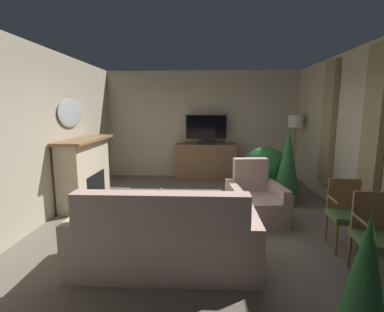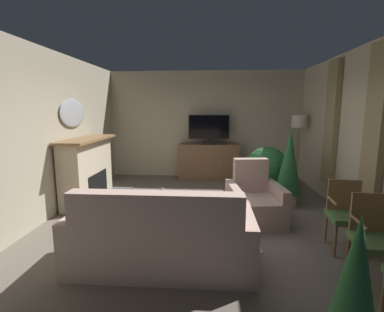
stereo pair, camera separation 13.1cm
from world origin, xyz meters
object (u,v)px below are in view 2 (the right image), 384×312
(television, at_px, (209,129))
(tv_cabinet, at_px, (209,162))
(armchair_by_fireplace, at_px, (254,203))
(side_chair_nearest_door, at_px, (377,236))
(potted_plant_on_hearth_side, at_px, (267,170))
(floor_lamp, at_px, (299,128))
(potted_plant_small_fern_corner, at_px, (289,165))
(coffee_table, at_px, (175,206))
(side_chair_tucked_against_wall, at_px, (347,213))
(potted_plant_leafy_by_curtain, at_px, (355,288))
(cat, at_px, (155,194))
(sofa_floral, at_px, (161,241))
(folded_newspaper, at_px, (170,205))
(wall_mirror_oval, at_px, (73,113))
(fireplace, at_px, (89,171))
(tv_remote, at_px, (178,203))

(television, bearing_deg, tv_cabinet, 90.00)
(armchair_by_fireplace, bearing_deg, side_chair_nearest_door, -55.78)
(potted_plant_on_hearth_side, bearing_deg, floor_lamp, 50.40)
(armchair_by_fireplace, distance_m, potted_plant_small_fern_corner, 1.20)
(coffee_table, height_order, side_chair_tucked_against_wall, side_chair_tucked_against_wall)
(potted_plant_leafy_by_curtain, relative_size, potted_plant_small_fern_corner, 0.79)
(potted_plant_on_hearth_side, bearing_deg, cat, -174.59)
(sofa_floral, height_order, potted_plant_leafy_by_curtain, potted_plant_leafy_by_curtain)
(side_chair_nearest_door, bearing_deg, side_chair_tucked_against_wall, 89.99)
(television, xyz_separation_m, folded_newspaper, (-0.54, -3.30, -0.93))
(armchair_by_fireplace, bearing_deg, folded_newspaper, -159.16)
(folded_newspaper, xyz_separation_m, sofa_floral, (0.05, -1.00, -0.08))
(potted_plant_on_hearth_side, bearing_deg, sofa_floral, -121.14)
(wall_mirror_oval, height_order, armchair_by_fireplace, wall_mirror_oval)
(floor_lamp, bearing_deg, fireplace, -160.36)
(armchair_by_fireplace, bearing_deg, floor_lamp, 60.90)
(cat, bearing_deg, tv_remote, -65.97)
(fireplace, distance_m, wall_mirror_oval, 1.18)
(television, bearing_deg, wall_mirror_oval, -143.61)
(armchair_by_fireplace, relative_size, potted_plant_on_hearth_side, 0.94)
(wall_mirror_oval, distance_m, tv_cabinet, 3.55)
(cat, bearing_deg, television, 56.70)
(side_chair_tucked_against_wall, xyz_separation_m, potted_plant_on_hearth_side, (-0.63, 2.22, 0.09))
(sofa_floral, distance_m, potted_plant_on_hearth_side, 3.34)
(floor_lamp, bearing_deg, potted_plant_leafy_by_curtain, -102.05)
(potted_plant_leafy_by_curtain, bearing_deg, potted_plant_on_hearth_side, 87.57)
(fireplace, bearing_deg, armchair_by_fireplace, -15.07)
(side_chair_nearest_door, bearing_deg, tv_remote, 152.59)
(coffee_table, relative_size, folded_newspaper, 3.49)
(potted_plant_on_hearth_side, relative_size, floor_lamp, 0.63)
(sofa_floral, relative_size, potted_plant_on_hearth_side, 1.99)
(side_chair_tucked_against_wall, bearing_deg, potted_plant_leafy_by_curtain, -113.21)
(wall_mirror_oval, bearing_deg, side_chair_nearest_door, -28.38)
(coffee_table, relative_size, potted_plant_leafy_by_curtain, 0.89)
(wall_mirror_oval, bearing_deg, potted_plant_on_hearth_side, 7.20)
(tv_cabinet, xyz_separation_m, tv_remote, (-0.43, -3.23, -0.03))
(folded_newspaper, relative_size, floor_lamp, 0.18)
(tv_cabinet, xyz_separation_m, folded_newspaper, (-0.54, -3.36, -0.04))
(folded_newspaper, relative_size, potted_plant_on_hearth_side, 0.28)
(fireplace, relative_size, wall_mirror_oval, 1.83)
(sofa_floral, relative_size, potted_plant_leafy_by_curtain, 1.81)
(tv_remote, distance_m, side_chair_tucked_against_wall, 2.34)
(tv_remote, xyz_separation_m, potted_plant_small_fern_corner, (1.96, 1.19, 0.38))
(potted_plant_leafy_by_curtain, xyz_separation_m, floor_lamp, (1.12, 5.23, 0.75))
(sofa_floral, bearing_deg, potted_plant_on_hearth_side, 58.86)
(folded_newspaper, height_order, armchair_by_fireplace, armchair_by_fireplace)
(tv_cabinet, distance_m, potted_plant_small_fern_corner, 2.58)
(tv_remote, distance_m, sofa_floral, 1.13)
(sofa_floral, bearing_deg, coffee_table, 89.37)
(potted_plant_leafy_by_curtain, xyz_separation_m, cat, (-2.16, 3.87, -0.56))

